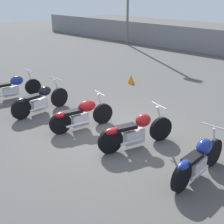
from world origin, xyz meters
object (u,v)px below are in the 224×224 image
object	(u,v)px
motorcycle_slot_2	(81,115)
traffic_cone_near	(131,79)
motorcycle_slot_3	(135,131)
motorcycle_slot_1	(40,100)
motorcycle_slot_4	(198,160)
motorcycle_slot_0	(11,87)

from	to	relation	value
motorcycle_slot_2	traffic_cone_near	distance (m)	4.96
motorcycle_slot_2	motorcycle_slot_3	xyz separation A→B (m)	(1.83, 0.24, 0.00)
motorcycle_slot_1	traffic_cone_near	xyz separation A→B (m)	(-0.16, 4.65, -0.25)
motorcycle_slot_1	traffic_cone_near	world-z (taller)	motorcycle_slot_1
motorcycle_slot_4	traffic_cone_near	bearing A→B (deg)	141.30
motorcycle_slot_0	motorcycle_slot_4	world-z (taller)	motorcycle_slot_4
traffic_cone_near	motorcycle_slot_3	bearing A→B (deg)	-47.70
motorcycle_slot_0	traffic_cone_near	distance (m)	4.92
motorcycle_slot_3	motorcycle_slot_1	bearing A→B (deg)	-156.73
motorcycle_slot_2	motorcycle_slot_3	bearing A→B (deg)	21.13
motorcycle_slot_2	motorcycle_slot_1	bearing A→B (deg)	-162.24
motorcycle_slot_0	motorcycle_slot_4	bearing A→B (deg)	12.79
motorcycle_slot_1	traffic_cone_near	bearing A→B (deg)	89.65
motorcycle_slot_0	motorcycle_slot_2	bearing A→B (deg)	12.41
motorcycle_slot_4	traffic_cone_near	distance (m)	7.24
motorcycle_slot_0	motorcycle_slot_1	xyz separation A→B (m)	(1.98, -0.08, 0.01)
motorcycle_slot_1	motorcycle_slot_2	distance (m)	1.90
motorcycle_slot_2	motorcycle_slot_0	bearing A→B (deg)	-165.51
motorcycle_slot_1	motorcycle_slot_4	xyz separation A→B (m)	(5.59, 0.25, 0.00)
motorcycle_slot_1	motorcycle_slot_2	size ratio (longest dim) A/B	1.10
motorcycle_slot_1	motorcycle_slot_4	distance (m)	5.59
motorcycle_slot_4	motorcycle_slot_1	bearing A→B (deg)	-178.72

